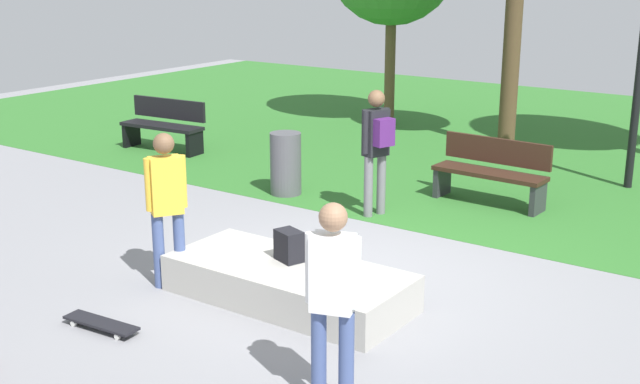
# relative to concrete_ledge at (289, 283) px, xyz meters

# --- Properties ---
(ground_plane) EXTENTS (28.00, 28.00, 0.00)m
(ground_plane) POSITION_rel_concrete_ledge_xyz_m (0.11, 1.03, -0.19)
(ground_plane) COLOR gray
(grass_lawn) EXTENTS (26.60, 12.39, 0.01)m
(grass_lawn) POSITION_rel_concrete_ledge_xyz_m (0.11, 8.84, -0.19)
(grass_lawn) COLOR #2D6B28
(grass_lawn) RESTS_ON ground_plane
(concrete_ledge) EXTENTS (2.50, 1.08, 0.38)m
(concrete_ledge) POSITION_rel_concrete_ledge_xyz_m (0.00, 0.00, 0.00)
(concrete_ledge) COLOR #A8A59E
(concrete_ledge) RESTS_ON ground_plane
(backpack_on_ledge) EXTENTS (0.33, 0.28, 0.32)m
(backpack_on_ledge) POSITION_rel_concrete_ledge_xyz_m (-0.07, 0.11, 0.35)
(backpack_on_ledge) COLOR black
(backpack_on_ledge) RESTS_ON concrete_ledge
(skater_performing_trick) EXTENTS (0.41, 0.29, 1.64)m
(skater_performing_trick) POSITION_rel_concrete_ledge_xyz_m (1.50, -1.41, 0.76)
(skater_performing_trick) COLOR #3F5184
(skater_performing_trick) RESTS_ON ground_plane
(skater_watching) EXTENTS (0.34, 0.38, 1.65)m
(skater_watching) POSITION_rel_concrete_ledge_xyz_m (-1.27, -0.39, 0.77)
(skater_watching) COLOR #3F5184
(skater_watching) RESTS_ON ground_plane
(skateboard_by_ledge) EXTENTS (0.81, 0.26, 0.08)m
(skateboard_by_ledge) POSITION_rel_concrete_ledge_xyz_m (-1.02, -1.55, -0.13)
(skateboard_by_ledge) COLOR black
(skateboard_by_ledge) RESTS_ON ground_plane
(park_bench_near_lamppost) EXTENTS (1.62, 0.54, 0.91)m
(park_bench_near_lamppost) POSITION_rel_concrete_ledge_xyz_m (0.25, 4.37, 0.29)
(park_bench_near_lamppost) COLOR #331E14
(park_bench_near_lamppost) RESTS_ON ground_plane
(park_bench_center_lawn) EXTENTS (1.63, 0.59, 0.91)m
(park_bench_center_lawn) POSITION_rel_concrete_ledge_xyz_m (-5.89, 4.10, 0.29)
(park_bench_center_lawn) COLOR black
(park_bench_center_lawn) RESTS_ON ground_plane
(trash_bin) EXTENTS (0.45, 0.45, 0.91)m
(trash_bin) POSITION_rel_concrete_ledge_xyz_m (-2.39, 3.09, 0.27)
(trash_bin) COLOR #4C4C51
(trash_bin) RESTS_ON ground_plane
(pedestrian_with_backpack) EXTENTS (0.42, 0.41, 1.70)m
(pedestrian_with_backpack) POSITION_rel_concrete_ledge_xyz_m (-0.77, 2.94, 0.83)
(pedestrian_with_backpack) COLOR slate
(pedestrian_with_backpack) RESTS_ON ground_plane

